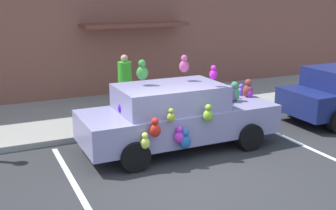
% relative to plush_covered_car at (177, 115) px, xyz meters
% --- Properties ---
extents(ground_plane, '(60.00, 60.00, 0.00)m').
position_rel_plush_covered_car_xyz_m(ground_plane, '(-0.62, -1.65, -0.80)').
color(ground_plane, '#2D2D30').
extents(sidewalk, '(24.00, 4.00, 0.15)m').
position_rel_plush_covered_car_xyz_m(sidewalk, '(-0.62, 3.35, -0.73)').
color(sidewalk, gray).
rests_on(sidewalk, ground).
extents(storefront_building, '(24.00, 1.25, 6.40)m').
position_rel_plush_covered_car_xyz_m(storefront_building, '(-0.61, 5.49, 2.39)').
color(storefront_building, brown).
rests_on(storefront_building, ground).
extents(parking_stripe_front, '(0.12, 3.60, 0.01)m').
position_rel_plush_covered_car_xyz_m(parking_stripe_front, '(2.84, -0.65, -0.80)').
color(parking_stripe_front, silver).
rests_on(parking_stripe_front, ground).
extents(parking_stripe_rear, '(0.12, 3.60, 0.01)m').
position_rel_plush_covered_car_xyz_m(parking_stripe_rear, '(-2.68, -0.65, -0.80)').
color(parking_stripe_rear, silver).
rests_on(parking_stripe_rear, ground).
extents(plush_covered_car, '(4.63, 2.05, 2.17)m').
position_rel_plush_covered_car_xyz_m(plush_covered_car, '(0.00, 0.00, 0.00)').
color(plush_covered_car, '#8C88B5').
rests_on(plush_covered_car, ground).
extents(teddy_bear_on_sidewalk, '(0.39, 0.33, 0.75)m').
position_rel_plush_covered_car_xyz_m(teddy_bear_on_sidewalk, '(-0.57, 2.06, -0.31)').
color(teddy_bear_on_sidewalk, '#9E723D').
rests_on(teddy_bear_on_sidewalk, sidewalk).
extents(pedestrian_walking_past, '(0.39, 0.39, 1.73)m').
position_rel_plush_covered_car_xyz_m(pedestrian_walking_past, '(-0.29, 2.81, 0.14)').
color(pedestrian_walking_past, green).
rests_on(pedestrian_walking_past, sidewalk).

